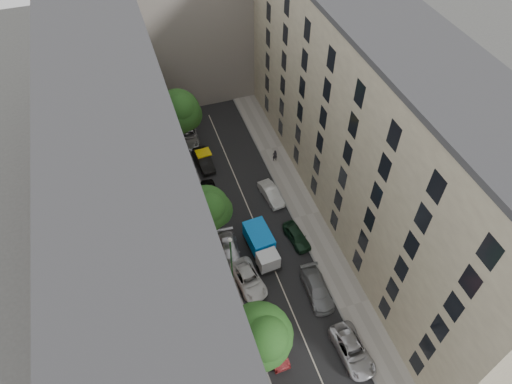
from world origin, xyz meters
name	(u,v)px	position (x,y,z in m)	size (l,w,h in m)	color
ground	(257,229)	(0.00, 0.00, 0.00)	(120.00, 120.00, 0.00)	#4C4C49
road_surface	(257,229)	(0.00, 0.00, 0.01)	(8.00, 44.00, 0.02)	black
sidewalk_left	(205,242)	(-5.50, 0.00, 0.07)	(3.00, 44.00, 0.15)	gray
sidewalk_right	(306,215)	(5.50, 0.00, 0.07)	(3.00, 44.00, 0.15)	gray
building_left	(130,188)	(-11.00, 0.00, 10.00)	(8.00, 44.00, 20.00)	#4E4C49
building_right	(370,132)	(11.00, 0.00, 10.00)	(8.00, 44.00, 20.00)	#C0B595
building_endcap	(187,21)	(0.00, 28.00, 9.00)	(18.00, 12.00, 18.00)	slate
tarp_truck	(261,245)	(-0.56, -2.93, 1.33)	(2.39, 5.35, 2.42)	black
car_left_1	(274,347)	(-2.80, -12.67, 0.65)	(1.37, 3.92, 1.29)	#4F0F11
car_left_2	(249,279)	(-2.80, -5.80, 0.67)	(2.21, 4.79, 1.33)	silver
car_left_3	(229,251)	(-3.60, -2.20, 0.70)	(1.97, 4.86, 1.41)	silver
car_left_4	(210,195)	(-3.60, 5.40, 0.74)	(1.75, 4.35, 1.48)	black
car_left_5	(204,160)	(-2.80, 11.00, 0.71)	(1.51, 4.33, 1.43)	black
car_left_6	(188,135)	(-3.60, 15.96, 0.73)	(2.42, 5.24, 1.46)	silver
car_right_0	(352,351)	(3.25, -15.00, 0.70)	(2.32, 5.04, 1.40)	silver
car_right_1	(317,289)	(2.80, -8.80, 0.71)	(2.00, 4.92, 1.43)	slate
car_right_2	(297,236)	(3.30, -2.60, 0.66)	(1.57, 3.89, 1.33)	black
car_right_3	(271,194)	(2.80, 3.60, 0.67)	(1.42, 4.07, 1.34)	silver
tree_near	(261,338)	(-4.50, -14.11, 6.60)	(5.17, 4.88, 9.42)	#382619
tree_mid	(208,211)	(-5.02, -0.94, 5.93)	(4.73, 4.36, 8.43)	#382619
tree_far	(179,113)	(-4.50, 14.03, 5.71)	(5.33, 5.06, 8.39)	#382619
lamp_post	(231,257)	(-4.20, -5.38, 4.36)	(0.36, 0.36, 6.90)	#16501F
pedestrian	(275,155)	(5.18, 8.93, 0.92)	(0.56, 0.37, 1.53)	black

